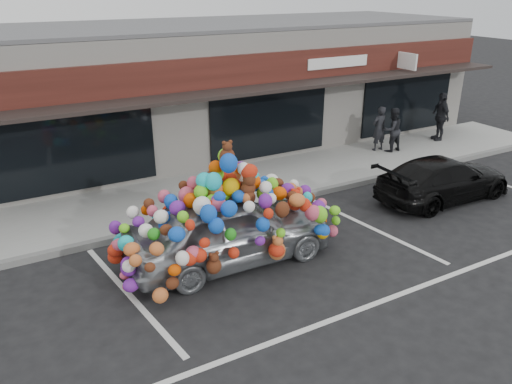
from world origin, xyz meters
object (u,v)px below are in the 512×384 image
pedestrian_a (379,128)px  pedestrian_c (440,116)px  toy_car (229,221)px  black_sedan (444,179)px  pedestrian_b (392,130)px

pedestrian_a → pedestrian_c: bearing=177.5°
toy_car → black_sedan: (6.63, 0.13, -0.34)m
pedestrian_a → pedestrian_c: size_ratio=0.88×
toy_car → black_sedan: toy_car is taller
pedestrian_b → pedestrian_c: size_ratio=0.86×
pedestrian_a → pedestrian_b: pedestrian_a is taller
toy_car → pedestrian_a: bearing=-61.3°
toy_car → pedestrian_b: size_ratio=3.14×
black_sedan → pedestrian_b: size_ratio=2.70×
pedestrian_a → pedestrian_c: (2.82, -0.12, 0.11)m
pedestrian_a → pedestrian_b: (0.32, -0.30, -0.01)m
pedestrian_b → pedestrian_a: bearing=-41.8°
black_sedan → pedestrian_c: bearing=-45.6°
pedestrian_c → toy_car: bearing=-50.8°
pedestrian_a → black_sedan: bearing=74.2°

